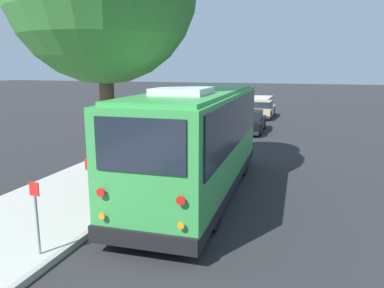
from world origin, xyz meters
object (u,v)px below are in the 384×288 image
object	(u,v)px
shuttle_bus	(198,137)
sign_post_far	(90,188)
parked_sedan_black	(249,122)
parked_sedan_tan	(262,110)
sign_post_near	(37,218)
fire_hydrant	(198,134)

from	to	relation	value
shuttle_bus	sign_post_far	bearing A→B (deg)	145.61
shuttle_bus	parked_sedan_black	xyz separation A→B (m)	(11.90, 0.30, -1.21)
shuttle_bus	parked_sedan_tan	bearing A→B (deg)	-0.48
sign_post_near	sign_post_far	bearing A→B (deg)	0.00
shuttle_bus	parked_sedan_tan	size ratio (longest dim) A/B	1.97
sign_post_far	shuttle_bus	bearing A→B (deg)	-32.79
sign_post_near	sign_post_far	xyz separation A→B (m)	(1.93, 0.00, 0.00)
parked_sedan_tan	sign_post_far	xyz separation A→B (m)	(-21.78, 1.53, 0.34)
shuttle_bus	parked_sedan_black	bearing A→B (deg)	-0.17
sign_post_far	fire_hydrant	world-z (taller)	sign_post_far
parked_sedan_black	sign_post_near	bearing A→B (deg)	173.26
shuttle_bus	sign_post_near	world-z (taller)	shuttle_bus
parked_sedan_tan	shuttle_bus	bearing A→B (deg)	-178.60
parked_sedan_black	sign_post_far	distance (m)	14.95
shuttle_bus	parked_sedan_black	world-z (taller)	shuttle_bus
shuttle_bus	fire_hydrant	world-z (taller)	shuttle_bus
shuttle_bus	parked_sedan_black	distance (m)	11.97
shuttle_bus	fire_hydrant	size ratio (longest dim) A/B	10.90
sign_post_near	fire_hydrant	distance (m)	12.22
sign_post_near	parked_sedan_black	bearing A→B (deg)	-5.46
parked_sedan_black	parked_sedan_tan	size ratio (longest dim) A/B	0.95
shuttle_bus	sign_post_far	world-z (taller)	shuttle_bus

